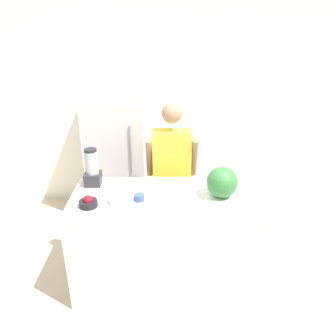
{
  "coord_description": "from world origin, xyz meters",
  "views": [
    {
      "loc": [
        -0.05,
        -2.17,
        2.32
      ],
      "look_at": [
        0.0,
        0.42,
        1.18
      ],
      "focal_mm": 35.0,
      "sensor_mm": 36.0,
      "label": 1
    }
  ],
  "objects_px": {
    "bowl_cherries": "(88,202)",
    "bowl_cream": "(119,200)",
    "refrigerator": "(117,153)",
    "blender": "(92,169)",
    "watermelon": "(222,182)",
    "bowl_small_blue": "(139,197)",
    "person": "(172,175)"
  },
  "relations": [
    {
      "from": "bowl_cherries",
      "to": "refrigerator",
      "type": "bearing_deg",
      "value": 88.61
    },
    {
      "from": "refrigerator",
      "to": "bowl_cream",
      "type": "xyz_separation_m",
      "value": [
        0.21,
        -1.48,
        0.14
      ]
    },
    {
      "from": "watermelon",
      "to": "bowl_cherries",
      "type": "bearing_deg",
      "value": -173.39
    },
    {
      "from": "bowl_cherries",
      "to": "bowl_cream",
      "type": "distance_m",
      "value": 0.25
    },
    {
      "from": "bowl_small_blue",
      "to": "bowl_cherries",
      "type": "bearing_deg",
      "value": -166.96
    },
    {
      "from": "person",
      "to": "blender",
      "type": "xyz_separation_m",
      "value": [
        -0.75,
        -0.44,
        0.27
      ]
    },
    {
      "from": "person",
      "to": "bowl_cherries",
      "type": "distance_m",
      "value": 1.12
    },
    {
      "from": "watermelon",
      "to": "bowl_small_blue",
      "type": "height_order",
      "value": "watermelon"
    },
    {
      "from": "bowl_small_blue",
      "to": "blender",
      "type": "distance_m",
      "value": 0.56
    },
    {
      "from": "bowl_cream",
      "to": "bowl_small_blue",
      "type": "distance_m",
      "value": 0.18
    },
    {
      "from": "refrigerator",
      "to": "bowl_small_blue",
      "type": "relative_size",
      "value": 18.04
    },
    {
      "from": "refrigerator",
      "to": "bowl_small_blue",
      "type": "height_order",
      "value": "refrigerator"
    },
    {
      "from": "refrigerator",
      "to": "watermelon",
      "type": "relative_size",
      "value": 6.11
    },
    {
      "from": "watermelon",
      "to": "bowl_cherries",
      "type": "height_order",
      "value": "watermelon"
    },
    {
      "from": "bowl_cherries",
      "to": "blender",
      "type": "relative_size",
      "value": 0.43
    },
    {
      "from": "watermelon",
      "to": "blender",
      "type": "distance_m",
      "value": 1.2
    },
    {
      "from": "watermelon",
      "to": "bowl_cream",
      "type": "bearing_deg",
      "value": -175.01
    },
    {
      "from": "watermelon",
      "to": "bowl_small_blue",
      "type": "bearing_deg",
      "value": -177.23
    },
    {
      "from": "refrigerator",
      "to": "blender",
      "type": "relative_size",
      "value": 4.62
    },
    {
      "from": "bowl_cherries",
      "to": "blender",
      "type": "bearing_deg",
      "value": 94.94
    },
    {
      "from": "refrigerator",
      "to": "bowl_cherries",
      "type": "relative_size",
      "value": 10.81
    },
    {
      "from": "person",
      "to": "watermelon",
      "type": "distance_m",
      "value": 0.87
    },
    {
      "from": "refrigerator",
      "to": "person",
      "type": "height_order",
      "value": "refrigerator"
    },
    {
      "from": "watermelon",
      "to": "blender",
      "type": "bearing_deg",
      "value": 166.57
    },
    {
      "from": "bowl_small_blue",
      "to": "blender",
      "type": "xyz_separation_m",
      "value": [
        -0.45,
        0.31,
        0.13
      ]
    },
    {
      "from": "refrigerator",
      "to": "blender",
      "type": "xyz_separation_m",
      "value": [
        -0.07,
        -1.12,
        0.27
      ]
    },
    {
      "from": "refrigerator",
      "to": "bowl_cream",
      "type": "distance_m",
      "value": 1.5
    },
    {
      "from": "bowl_cherries",
      "to": "bowl_small_blue",
      "type": "distance_m",
      "value": 0.43
    },
    {
      "from": "refrigerator",
      "to": "blender",
      "type": "height_order",
      "value": "refrigerator"
    },
    {
      "from": "person",
      "to": "refrigerator",
      "type": "bearing_deg",
      "value": 135.07
    },
    {
      "from": "bowl_cherries",
      "to": "bowl_small_blue",
      "type": "height_order",
      "value": "bowl_cherries"
    },
    {
      "from": "bowl_cream",
      "to": "watermelon",
      "type": "bearing_deg",
      "value": 4.99
    }
  ]
}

